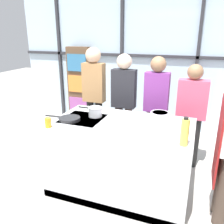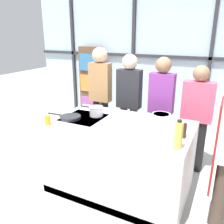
{
  "view_description": "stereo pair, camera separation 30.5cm",
  "coord_description": "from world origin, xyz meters",
  "px_view_note": "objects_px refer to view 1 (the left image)",
  "views": [
    {
      "loc": [
        0.85,
        -2.61,
        2.0
      ],
      "look_at": [
        -0.16,
        0.1,
        1.02
      ],
      "focal_mm": 38.0,
      "sensor_mm": 36.0,
      "label": 1
    },
    {
      "loc": [
        1.13,
        -2.49,
        2.0
      ],
      "look_at": [
        -0.16,
        0.1,
        1.02
      ],
      "focal_mm": 38.0,
      "sensor_mm": 36.0,
      "label": 2
    }
  ],
  "objects_px": {
    "spectator_far_right": "(191,111)",
    "juice_glass_near": "(48,123)",
    "spectator_far_left": "(94,91)",
    "pepper_grinder": "(187,127)",
    "saucepan": "(95,112)",
    "mixing_bowl": "(160,115)",
    "oil_bottle": "(185,132)",
    "frying_pan": "(69,119)",
    "spectator_center_right": "(156,102)",
    "white_plate": "(155,122)",
    "spectator_center_left": "(124,98)"
  },
  "relations": [
    {
      "from": "spectator_far_left",
      "to": "juice_glass_near",
      "type": "bearing_deg",
      "value": 90.54
    },
    {
      "from": "spectator_far_left",
      "to": "spectator_far_right",
      "type": "xyz_separation_m",
      "value": [
        1.57,
        0.0,
        -0.17
      ]
    },
    {
      "from": "mixing_bowl",
      "to": "pepper_grinder",
      "type": "height_order",
      "value": "pepper_grinder"
    },
    {
      "from": "spectator_far_right",
      "to": "juice_glass_near",
      "type": "distance_m",
      "value": 2.06
    },
    {
      "from": "pepper_grinder",
      "to": "spectator_far_left",
      "type": "bearing_deg",
      "value": 147.96
    },
    {
      "from": "white_plate",
      "to": "mixing_bowl",
      "type": "height_order",
      "value": "mixing_bowl"
    },
    {
      "from": "spectator_center_right",
      "to": "frying_pan",
      "type": "xyz_separation_m",
      "value": [
        -0.93,
        -1.04,
        -0.04
      ]
    },
    {
      "from": "spectator_center_left",
      "to": "spectator_far_left",
      "type": "bearing_deg",
      "value": 0.0
    },
    {
      "from": "spectator_far_right",
      "to": "mixing_bowl",
      "type": "xyz_separation_m",
      "value": [
        -0.38,
        -0.52,
        0.07
      ]
    },
    {
      "from": "spectator_far_left",
      "to": "oil_bottle",
      "type": "xyz_separation_m",
      "value": [
        1.56,
        -1.26,
        0.0
      ]
    },
    {
      "from": "spectator_far_right",
      "to": "white_plate",
      "type": "relative_size",
      "value": 6.65
    },
    {
      "from": "spectator_far_left",
      "to": "spectator_center_left",
      "type": "xyz_separation_m",
      "value": [
        0.52,
        0.0,
        -0.07
      ]
    },
    {
      "from": "mixing_bowl",
      "to": "pepper_grinder",
      "type": "distance_m",
      "value": 0.6
    },
    {
      "from": "spectator_far_left",
      "to": "saucepan",
      "type": "xyz_separation_m",
      "value": [
        0.38,
        -0.79,
        -0.07
      ]
    },
    {
      "from": "spectator_far_left",
      "to": "spectator_center_right",
      "type": "distance_m",
      "value": 1.05
    },
    {
      "from": "oil_bottle",
      "to": "juice_glass_near",
      "type": "relative_size",
      "value": 2.52
    },
    {
      "from": "spectator_center_left",
      "to": "frying_pan",
      "type": "distance_m",
      "value": 1.11
    },
    {
      "from": "frying_pan",
      "to": "spectator_far_right",
      "type": "bearing_deg",
      "value": 35.56
    },
    {
      "from": "spectator_far_right",
      "to": "mixing_bowl",
      "type": "height_order",
      "value": "spectator_far_right"
    },
    {
      "from": "saucepan",
      "to": "oil_bottle",
      "type": "distance_m",
      "value": 1.28
    },
    {
      "from": "oil_bottle",
      "to": "pepper_grinder",
      "type": "xyz_separation_m",
      "value": [
        0.01,
        0.28,
        -0.05
      ]
    },
    {
      "from": "mixing_bowl",
      "to": "juice_glass_near",
      "type": "height_order",
      "value": "juice_glass_near"
    },
    {
      "from": "saucepan",
      "to": "white_plate",
      "type": "bearing_deg",
      "value": 4.36
    },
    {
      "from": "spectator_far_left",
      "to": "pepper_grinder",
      "type": "bearing_deg",
      "value": 147.96
    },
    {
      "from": "spectator_far_right",
      "to": "spectator_center_left",
      "type": "bearing_deg",
      "value": 0.0
    },
    {
      "from": "frying_pan",
      "to": "pepper_grinder",
      "type": "bearing_deg",
      "value": 2.19
    },
    {
      "from": "mixing_bowl",
      "to": "oil_bottle",
      "type": "bearing_deg",
      "value": -63.9
    },
    {
      "from": "mixing_bowl",
      "to": "juice_glass_near",
      "type": "distance_m",
      "value": 1.44
    },
    {
      "from": "spectator_far_left",
      "to": "mixing_bowl",
      "type": "bearing_deg",
      "value": 156.58
    },
    {
      "from": "spectator_far_right",
      "to": "frying_pan",
      "type": "bearing_deg",
      "value": 35.56
    },
    {
      "from": "spectator_far_left",
      "to": "spectator_center_right",
      "type": "height_order",
      "value": "spectator_far_left"
    },
    {
      "from": "spectator_center_left",
      "to": "saucepan",
      "type": "relative_size",
      "value": 4.88
    },
    {
      "from": "spectator_center_right",
      "to": "oil_bottle",
      "type": "distance_m",
      "value": 1.36
    },
    {
      "from": "spectator_far_right",
      "to": "frying_pan",
      "type": "relative_size",
      "value": 3.23
    },
    {
      "from": "spectator_far_left",
      "to": "white_plate",
      "type": "relative_size",
      "value": 7.47
    },
    {
      "from": "spectator_far_left",
      "to": "frying_pan",
      "type": "height_order",
      "value": "spectator_far_left"
    },
    {
      "from": "spectator_center_left",
      "to": "spectator_far_right",
      "type": "height_order",
      "value": "spectator_center_left"
    },
    {
      "from": "frying_pan",
      "to": "white_plate",
      "type": "height_order",
      "value": "frying_pan"
    },
    {
      "from": "white_plate",
      "to": "spectator_far_right",
      "type": "bearing_deg",
      "value": 61.3
    },
    {
      "from": "spectator_center_left",
      "to": "white_plate",
      "type": "xyz_separation_m",
      "value": [
        0.65,
        -0.73,
        -0.06
      ]
    },
    {
      "from": "mixing_bowl",
      "to": "pepper_grinder",
      "type": "relative_size",
      "value": 1.3
    },
    {
      "from": "spectator_center_right",
      "to": "oil_bottle",
      "type": "height_order",
      "value": "spectator_center_right"
    },
    {
      "from": "frying_pan",
      "to": "pepper_grinder",
      "type": "relative_size",
      "value": 2.53
    },
    {
      "from": "spectator_far_left",
      "to": "white_plate",
      "type": "xyz_separation_m",
      "value": [
        1.17,
        -0.73,
        -0.13
      ]
    },
    {
      "from": "spectator_far_right",
      "to": "white_plate",
      "type": "bearing_deg",
      "value": 61.3
    },
    {
      "from": "frying_pan",
      "to": "mixing_bowl",
      "type": "height_order",
      "value": "mixing_bowl"
    },
    {
      "from": "spectator_far_left",
      "to": "oil_bottle",
      "type": "distance_m",
      "value": 2.01
    },
    {
      "from": "juice_glass_near",
      "to": "spectator_far_left",
      "type": "bearing_deg",
      "value": 90.54
    },
    {
      "from": "spectator_center_left",
      "to": "spectator_center_right",
      "type": "xyz_separation_m",
      "value": [
        0.52,
        0.0,
        -0.01
      ]
    },
    {
      "from": "pepper_grinder",
      "to": "saucepan",
      "type": "bearing_deg",
      "value": 170.75
    }
  ]
}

